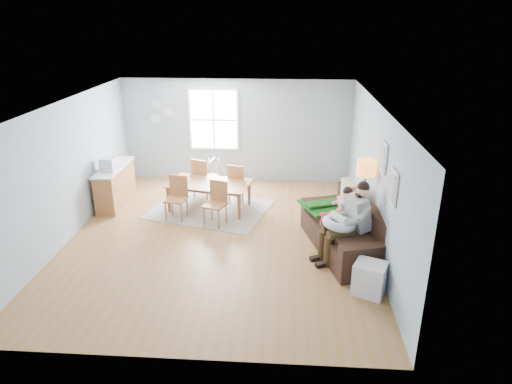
# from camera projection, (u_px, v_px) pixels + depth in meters

# --- Properties ---
(room) EXTENTS (8.40, 9.40, 3.90)m
(room) POSITION_uv_depth(u_px,v_px,m) (216.00, 120.00, 8.37)
(room) COLOR olive
(window) EXTENTS (1.32, 0.08, 1.62)m
(window) POSITION_uv_depth(u_px,v_px,m) (214.00, 120.00, 11.91)
(window) COLOR white
(window) RESTS_ON room
(pictures) EXTENTS (0.05, 1.34, 0.74)m
(pictures) POSITION_uv_depth(u_px,v_px,m) (388.00, 171.00, 7.42)
(pictures) COLOR white
(pictures) RESTS_ON room
(wall_plates) EXTENTS (0.67, 0.02, 0.66)m
(wall_plates) POSITION_uv_depth(u_px,v_px,m) (161.00, 112.00, 11.94)
(wall_plates) COLOR #AAC4CC
(wall_plates) RESTS_ON room
(sofa) EXTENTS (1.59, 2.53, 0.95)m
(sofa) POSITION_uv_depth(u_px,v_px,m) (348.00, 233.00, 8.68)
(sofa) COLOR black
(sofa) RESTS_ON room
(green_throw) EXTENTS (1.33, 1.24, 0.04)m
(green_throw) POSITION_uv_depth(u_px,v_px,m) (330.00, 205.00, 9.28)
(green_throw) COLOR #145716
(green_throw) RESTS_ON sofa
(beige_pillow) EXTENTS (0.30, 0.59, 0.56)m
(beige_pillow) POSITION_uv_depth(u_px,v_px,m) (349.00, 195.00, 9.09)
(beige_pillow) COLOR beige
(beige_pillow) RESTS_ON sofa
(father) EXTENTS (1.11, 0.78, 1.50)m
(father) POSITION_uv_depth(u_px,v_px,m) (349.00, 219.00, 8.17)
(father) COLOR gray
(father) RESTS_ON sofa
(nursing_pillow) EXTENTS (0.80, 0.79, 0.25)m
(nursing_pillow) POSITION_uv_depth(u_px,v_px,m) (339.00, 223.00, 8.17)
(nursing_pillow) COLOR #CAE7FD
(nursing_pillow) RESTS_ON father
(infant) EXTENTS (0.32, 0.41, 0.16)m
(infant) POSITION_uv_depth(u_px,v_px,m) (338.00, 218.00, 8.16)
(infant) COLOR silver
(infant) RESTS_ON nursing_pillow
(toddler) EXTENTS (0.64, 0.36, 0.98)m
(toddler) POSITION_uv_depth(u_px,v_px,m) (341.00, 206.00, 8.69)
(toddler) COLOR silver
(toddler) RESTS_ON sofa
(floor_lamp) EXTENTS (0.35, 0.35, 1.72)m
(floor_lamp) POSITION_uv_depth(u_px,v_px,m) (366.00, 175.00, 8.51)
(floor_lamp) COLOR black
(floor_lamp) RESTS_ON room
(storage_cube) EXTENTS (0.62, 0.59, 0.54)m
(storage_cube) POSITION_uv_depth(u_px,v_px,m) (369.00, 278.00, 7.33)
(storage_cube) COLOR silver
(storage_cube) RESTS_ON room
(rug) EXTENTS (2.98, 2.55, 0.01)m
(rug) POSITION_uv_depth(u_px,v_px,m) (210.00, 209.00, 10.58)
(rug) COLOR gray
(rug) RESTS_ON room
(dining_table) EXTENTS (1.99, 1.33, 0.65)m
(dining_table) POSITION_uv_depth(u_px,v_px,m) (209.00, 196.00, 10.46)
(dining_table) COLOR brown
(dining_table) RESTS_ON rug
(chair_sw) EXTENTS (0.49, 0.49, 0.96)m
(chair_sw) POSITION_uv_depth(u_px,v_px,m) (177.00, 195.00, 9.96)
(chair_sw) COLOR #9B5B35
(chair_sw) RESTS_ON rug
(chair_se) EXTENTS (0.55, 0.55, 0.96)m
(chair_se) POSITION_uv_depth(u_px,v_px,m) (217.00, 200.00, 9.68)
(chair_se) COLOR #9B5B35
(chair_se) RESTS_ON rug
(chair_nw) EXTENTS (0.58, 0.58, 1.00)m
(chair_nw) POSITION_uv_depth(u_px,v_px,m) (202.00, 175.00, 11.06)
(chair_nw) COLOR #9B5B35
(chair_nw) RESTS_ON rug
(chair_ne) EXTENTS (0.55, 0.55, 0.95)m
(chair_ne) POSITION_uv_depth(u_px,v_px,m) (237.00, 181.00, 10.80)
(chair_ne) COLOR #9B5B35
(chair_ne) RESTS_ON rug
(counter) EXTENTS (0.52, 1.66, 0.92)m
(counter) POSITION_uv_depth(u_px,v_px,m) (115.00, 185.00, 10.76)
(counter) COLOR brown
(counter) RESTS_ON room
(monitor) EXTENTS (0.35, 0.33, 0.30)m
(monitor) POSITION_uv_depth(u_px,v_px,m) (108.00, 164.00, 10.25)
(monitor) COLOR silver
(monitor) RESTS_ON counter
(baby_swing) EXTENTS (0.93, 0.94, 0.82)m
(baby_swing) POSITION_uv_depth(u_px,v_px,m) (213.00, 177.00, 11.58)
(baby_swing) COLOR silver
(baby_swing) RESTS_ON room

